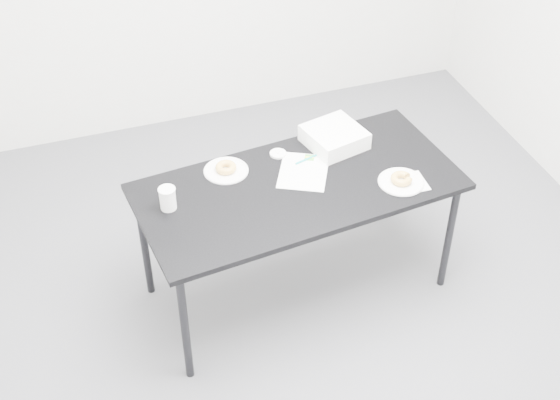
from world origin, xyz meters
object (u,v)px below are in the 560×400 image
object	(u,v)px
table	(298,193)
donut_far	(226,167)
donut_near	(401,179)
coffee_cup	(168,198)
plate_near	(401,182)
pen	(307,159)
plate_far	(226,171)
bakery_box	(334,137)
scorecard	(303,172)

from	to	relation	value
table	donut_far	distance (m)	0.39
donut_near	coffee_cup	bearing A→B (deg)	170.73
donut_far	donut_near	bearing A→B (deg)	-25.08
plate_near	pen	bearing A→B (deg)	139.06
plate_far	bakery_box	world-z (taller)	bakery_box
scorecard	donut_far	xyz separation A→B (m)	(-0.37, 0.13, 0.02)
table	plate_far	bearing A→B (deg)	138.63
table	donut_far	world-z (taller)	donut_far
plate_far	coffee_cup	xyz separation A→B (m)	(-0.34, -0.19, 0.06)
plate_far	scorecard	bearing A→B (deg)	-19.54
table	pen	xyz separation A→B (m)	(0.11, 0.17, 0.06)
donut_near	coffee_cup	distance (m)	1.16
plate_far	donut_far	bearing A→B (deg)	0.00
plate_near	bakery_box	distance (m)	0.46
plate_near	donut_near	xyz separation A→B (m)	(0.00, 0.00, 0.02)
plate_far	bakery_box	xyz separation A→B (m)	(0.61, 0.04, 0.04)
pen	plate_far	world-z (taller)	pen
plate_near	plate_far	world-z (taller)	plate_near
donut_far	coffee_cup	distance (m)	0.39
plate_far	donut_far	size ratio (longest dim) A/B	2.13
scorecard	plate_near	bearing A→B (deg)	-2.44
scorecard	donut_far	distance (m)	0.39
table	plate_far	distance (m)	0.39
plate_near	bakery_box	size ratio (longest dim) A/B	0.83
table	pen	bearing A→B (deg)	51.79
pen	coffee_cup	bearing A→B (deg)	174.67
pen	bakery_box	distance (m)	0.21
table	bakery_box	world-z (taller)	bakery_box
table	donut_near	bearing A→B (deg)	-23.74
table	pen	world-z (taller)	pen
scorecard	bakery_box	bearing A→B (deg)	63.02
donut_near	donut_far	xyz separation A→B (m)	(-0.80, 0.38, -0.00)
donut_near	donut_far	bearing A→B (deg)	154.92
donut_near	donut_far	size ratio (longest dim) A/B	1.01
donut_far	bakery_box	world-z (taller)	bakery_box
pen	donut_near	size ratio (longest dim) A/B	1.30
plate_near	coffee_cup	bearing A→B (deg)	170.73
scorecard	pen	bearing A→B (deg)	86.36
donut_near	coffee_cup	xyz separation A→B (m)	(-1.14, 0.19, 0.03)
coffee_cup	donut_far	bearing A→B (deg)	29.07
donut_far	coffee_cup	bearing A→B (deg)	-150.93
table	scorecard	world-z (taller)	scorecard
table	donut_near	world-z (taller)	donut_near
plate_far	plate_near	bearing A→B (deg)	-25.08
table	scorecard	distance (m)	0.12
table	scorecard	xyz separation A→B (m)	(0.06, 0.09, 0.06)
bakery_box	table	bearing A→B (deg)	-151.94
scorecard	coffee_cup	distance (m)	0.72
donut_near	bakery_box	bearing A→B (deg)	115.00
plate_near	bakery_box	world-z (taller)	bakery_box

